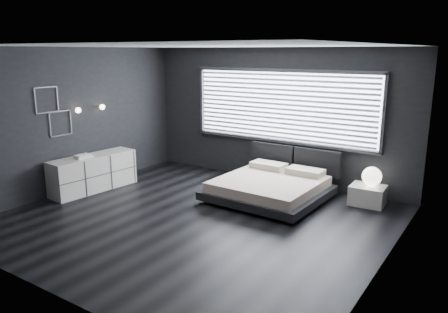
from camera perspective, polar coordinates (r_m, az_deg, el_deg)
The scene contains 12 objects.
room at distance 6.96m, azimuth -3.89°, elevation 2.62°, with size 6.04×6.00×2.80m.
window at distance 9.10m, azimuth 7.57°, elevation 6.48°, with size 4.14×0.09×1.52m.
headboard at distance 9.09m, azimuth 9.19°, elevation -0.26°, with size 1.96×0.16×0.52m.
sconce_near at distance 8.99m, azimuth -18.52°, elevation 5.75°, with size 0.18×0.11×0.11m.
sconce_far at distance 9.37m, azimuth -15.63°, elevation 6.24°, with size 0.18×0.11×0.11m.
wall_art_upper at distance 8.69m, azimuth -22.14°, elevation 6.86°, with size 0.01×0.48×0.48m.
wall_art_lower at distance 8.89m, azimuth -20.55°, elevation 4.07°, with size 0.01×0.48×0.48m.
bed at distance 8.25m, azimuth 5.98°, elevation -3.99°, with size 2.03×1.95×0.51m.
nightstand at distance 8.37m, azimuth 18.25°, elevation -4.82°, with size 0.60×0.50×0.35m, color silver.
orb_lamp at distance 8.30m, azimuth 18.75°, elevation -2.48°, with size 0.35×0.35×0.35m, color white.
dresser at distance 9.10m, azimuth -16.68°, elevation -2.05°, with size 0.66×1.81×0.71m.
book_stack at distance 8.86m, azimuth -17.89°, elevation 0.03°, with size 0.31×0.37×0.07m.
Camera 1 is at (4.17, -5.41, 2.73)m, focal length 35.00 mm.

